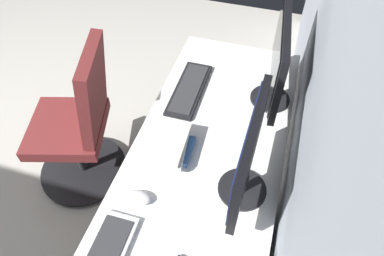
% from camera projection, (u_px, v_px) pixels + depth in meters
% --- Properties ---
extents(wall_back, '(5.08, 0.10, 2.60)m').
position_uv_depth(wall_back, '(342.00, 92.00, 0.99)').
color(wall_back, '#8C939E').
rests_on(wall_back, ground).
extents(desk, '(1.80, 0.68, 0.73)m').
position_uv_depth(desk, '(203.00, 173.00, 1.57)').
color(desk, white).
rests_on(desk, ground).
extents(drawer_pedestal, '(0.40, 0.51, 0.69)m').
position_uv_depth(drawer_pedestal, '(196.00, 241.00, 1.68)').
color(drawer_pedestal, white).
rests_on(drawer_pedestal, ground).
extents(monitor_primary, '(0.51, 0.20, 0.41)m').
position_uv_depth(monitor_primary, '(248.00, 155.00, 1.25)').
color(monitor_primary, black).
rests_on(monitor_primary, desk).
extents(monitor_secondary, '(0.57, 0.20, 0.46)m').
position_uv_depth(monitor_secondary, '(279.00, 58.00, 1.58)').
color(monitor_secondary, black).
rests_on(monitor_secondary, desk).
extents(keyboard_main, '(0.42, 0.14, 0.02)m').
position_uv_depth(keyboard_main, '(189.00, 89.00, 1.82)').
color(keyboard_main, black).
rests_on(keyboard_main, desk).
extents(mouse_main, '(0.06, 0.10, 0.03)m').
position_uv_depth(mouse_main, '(139.00, 197.00, 1.39)').
color(mouse_main, silver).
rests_on(mouse_main, desk).
extents(book_stack_near, '(0.26, 0.25, 0.07)m').
position_uv_depth(book_stack_near, '(163.00, 144.00, 1.54)').
color(book_stack_near, '#38669E').
rests_on(book_stack_near, desk).
extents(office_chair, '(0.56, 0.60, 0.97)m').
position_uv_depth(office_chair, '(80.00, 128.00, 2.01)').
color(office_chair, maroon).
rests_on(office_chair, ground).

